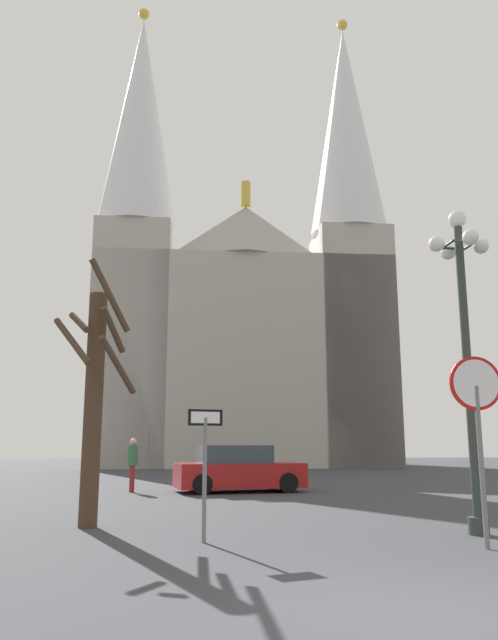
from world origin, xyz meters
TOP-DOWN VIEW (x-y plane):
  - ground_plane at (0.00, 0.00)m, footprint 120.00×120.00m
  - cathedral at (3.08, 38.02)m, footprint 21.06×13.67m
  - stop_sign at (2.27, 3.59)m, footprint 0.86×0.08m
  - one_way_arrow_sign at (-1.95, 4.82)m, footprint 0.59×0.18m
  - street_lamp at (2.88, 4.99)m, footprint 1.21×1.21m
  - bare_tree at (-4.00, 6.91)m, footprint 1.71×1.11m
  - parked_car_near_red at (-0.09, 15.15)m, footprint 4.34×2.37m
  - pedestrian_walking at (-3.53, 15.49)m, footprint 0.32×0.32m

SIDE VIEW (x-z plane):
  - ground_plane at x=0.00m, z-range 0.00..0.00m
  - parked_car_near_red at x=-0.09m, z-range -0.05..1.46m
  - pedestrian_walking at x=-3.53m, z-range 0.19..1.91m
  - one_way_arrow_sign at x=-1.95m, z-range 0.30..2.43m
  - stop_sign at x=2.27m, z-range 0.62..3.57m
  - bare_tree at x=-4.00m, z-range -0.08..5.09m
  - street_lamp at x=2.88m, z-range 0.70..6.70m
  - cathedral at x=3.08m, z-range -6.29..27.50m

